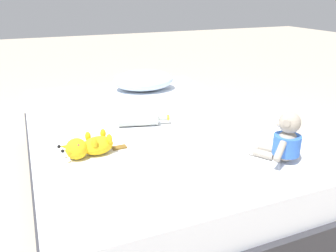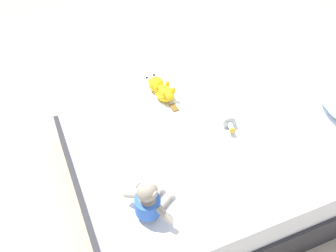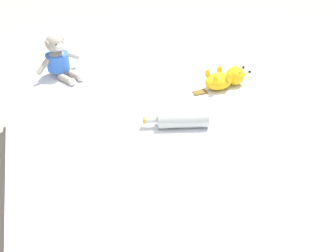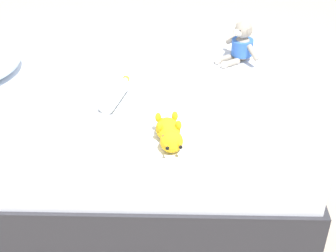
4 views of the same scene
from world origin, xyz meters
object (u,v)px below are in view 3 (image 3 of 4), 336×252
(plush_yellow_creature, at_px, (226,78))
(glass_bottle, at_px, (182,119))
(bed, at_px, (168,173))
(plush_monkey, at_px, (59,59))

(plush_yellow_creature, distance_m, glass_bottle, 0.44)
(bed, distance_m, glass_bottle, 0.27)
(plush_monkey, xyz_separation_m, glass_bottle, (-0.47, 0.67, -0.06))
(bed, xyz_separation_m, plush_yellow_creature, (-0.42, -0.33, 0.26))
(bed, height_order, plush_monkey, plush_monkey)
(glass_bottle, bearing_deg, plush_yellow_creature, -140.36)
(plush_monkey, height_order, glass_bottle, plush_monkey)
(plush_yellow_creature, relative_size, glass_bottle, 1.09)
(plush_monkey, bearing_deg, plush_yellow_creature, 154.45)
(bed, xyz_separation_m, glass_bottle, (-0.08, -0.05, 0.26))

